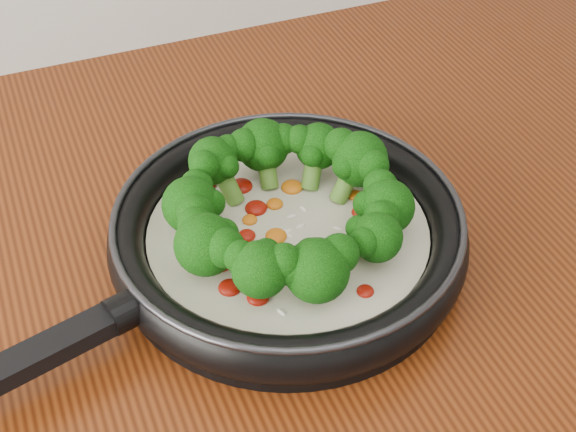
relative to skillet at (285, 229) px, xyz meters
name	(u,v)px	position (x,y,z in m)	size (l,w,h in m)	color
skillet	(285,229)	(0.00, 0.00, 0.00)	(0.53, 0.39, 0.09)	black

